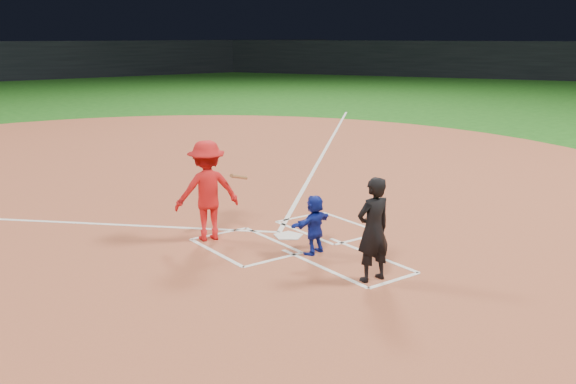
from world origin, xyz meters
TOP-DOWN VIEW (x-y plane):
  - ground at (0.00, 0.00)m, footprint 120.00×120.00m
  - home_plate_dirt at (0.00, 6.00)m, footprint 28.00×28.00m
  - stadium_wall_right at (42.00, 24.00)m, footprint 31.04×52.56m
  - home_plate at (0.00, 0.00)m, footprint 0.60×0.60m
  - catcher at (-0.20, -1.04)m, footprint 1.02×0.52m
  - umpire at (-0.27, -2.57)m, footprint 0.63×0.44m
  - chalk_markings at (0.00, 5.29)m, footprint 28.35×17.32m
  - batter_at_plate at (-1.30, 0.76)m, footprint 1.61×0.97m

SIDE VIEW (x-z plane):
  - ground at x=0.00m, z-range 0.00..0.00m
  - home_plate_dirt at x=0.00m, z-range 0.00..0.01m
  - chalk_markings at x=0.00m, z-range 0.01..0.02m
  - home_plate at x=0.00m, z-range 0.01..0.03m
  - catcher at x=-0.20m, z-range 0.01..1.06m
  - umpire at x=-0.27m, z-range 0.01..1.66m
  - batter_at_plate at x=-1.30m, z-range 0.01..1.87m
  - stadium_wall_right at x=42.00m, z-range 0.00..3.20m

